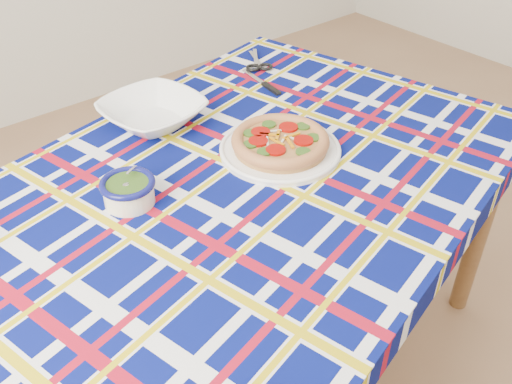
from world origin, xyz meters
TOP-DOWN VIEW (x-y plane):
  - floor at (0.00, 0.00)m, footprint 4.00×4.00m
  - dining_table at (-0.53, 0.17)m, footprint 1.60×1.20m
  - tablecloth at (-0.53, 0.17)m, footprint 1.63×1.23m
  - main_focaccia_plate at (-0.35, 0.20)m, footprint 0.38×0.38m
  - pesto_bowl at (-0.71, 0.26)m, footprint 0.13×0.13m
  - serving_bowl at (-0.50, 0.51)m, footprint 0.27×0.27m
  - table_knife at (-0.14, 0.54)m, footprint 0.04×0.20m
  - kitchen_scissors at (-0.06, 0.64)m, footprint 0.16×0.20m

SIDE VIEW (x-z plane):
  - floor at x=0.00m, z-range 0.00..0.00m
  - dining_table at x=-0.53m, z-range 0.27..0.94m
  - tablecloth at x=-0.53m, z-range 0.58..0.68m
  - table_knife at x=-0.14m, z-range 0.68..0.69m
  - kitchen_scissors at x=-0.06m, z-range 0.68..0.69m
  - main_focaccia_plate at x=-0.35m, z-range 0.68..0.73m
  - serving_bowl at x=-0.50m, z-range 0.68..0.74m
  - pesto_bowl at x=-0.71m, z-range 0.68..0.74m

